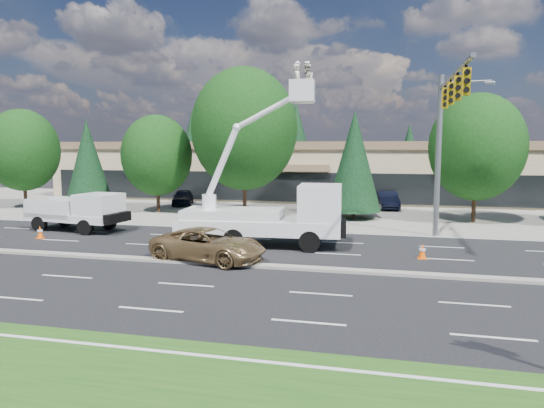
% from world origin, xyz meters
% --- Properties ---
extents(ground, '(140.00, 140.00, 0.00)m').
position_xyz_m(ground, '(0.00, 0.00, 0.00)').
color(ground, black).
rests_on(ground, ground).
extents(concrete_apron, '(140.00, 22.00, 0.01)m').
position_xyz_m(concrete_apron, '(0.00, 20.00, 0.01)').
color(concrete_apron, gray).
rests_on(concrete_apron, ground).
extents(road_median, '(120.00, 0.55, 0.12)m').
position_xyz_m(road_median, '(0.00, 0.00, 0.06)').
color(road_median, gray).
rests_on(road_median, ground).
extents(strip_mall, '(50.40, 15.40, 5.50)m').
position_xyz_m(strip_mall, '(0.00, 29.97, 2.83)').
color(strip_mall, tan).
rests_on(strip_mall, ground).
extents(tree_front_a, '(5.86, 5.86, 8.14)m').
position_xyz_m(tree_front_a, '(-22.00, 15.00, 4.76)').
color(tree_front_a, '#332114').
rests_on(tree_front_a, ground).
extents(tree_front_b, '(3.66, 3.66, 7.22)m').
position_xyz_m(tree_front_b, '(-16.00, 15.00, 3.87)').
color(tree_front_b, '#332114').
rests_on(tree_front_b, ground).
extents(tree_front_c, '(5.40, 5.40, 7.50)m').
position_xyz_m(tree_front_c, '(-10.00, 15.00, 4.39)').
color(tree_front_c, '#332114').
rests_on(tree_front_c, ground).
extents(tree_front_d, '(7.80, 7.80, 10.82)m').
position_xyz_m(tree_front_d, '(-3.00, 15.00, 6.33)').
color(tree_front_d, '#332114').
rests_on(tree_front_d, ground).
extents(tree_front_e, '(3.85, 3.85, 7.59)m').
position_xyz_m(tree_front_e, '(5.00, 15.00, 4.07)').
color(tree_front_e, '#332114').
rests_on(tree_front_e, ground).
extents(tree_front_f, '(6.20, 6.20, 8.60)m').
position_xyz_m(tree_front_f, '(13.00, 15.00, 5.03)').
color(tree_front_f, '#332114').
rests_on(tree_front_f, ground).
extents(tree_back_a, '(5.10, 5.10, 10.06)m').
position_xyz_m(tree_back_a, '(-18.00, 42.00, 5.39)').
color(tree_back_a, '#332114').
rests_on(tree_back_a, ground).
extents(tree_back_b, '(5.44, 5.44, 10.73)m').
position_xyz_m(tree_back_b, '(-4.00, 42.00, 5.76)').
color(tree_back_b, '#332114').
rests_on(tree_back_b, ground).
extents(tree_back_c, '(3.96, 3.96, 7.80)m').
position_xyz_m(tree_back_c, '(10.00, 42.00, 4.18)').
color(tree_back_c, '#332114').
rests_on(tree_back_c, ground).
extents(tree_back_d, '(4.84, 4.84, 9.53)m').
position_xyz_m(tree_back_d, '(22.00, 42.00, 5.11)').
color(tree_back_d, '#332114').
rests_on(tree_back_d, ground).
extents(signal_mast, '(2.76, 10.16, 9.00)m').
position_xyz_m(signal_mast, '(10.03, 7.04, 6.06)').
color(signal_mast, gray).
rests_on(signal_mast, ground).
extents(utility_pickup, '(6.28, 3.08, 2.31)m').
position_xyz_m(utility_pickup, '(-10.75, 6.13, 0.95)').
color(utility_pickup, white).
rests_on(utility_pickup, ground).
extents(bucket_truck, '(8.51, 3.19, 9.21)m').
position_xyz_m(bucket_truck, '(1.59, 4.33, 1.95)').
color(bucket_truck, white).
rests_on(bucket_truck, ground).
extents(traffic_cone_a, '(0.40, 0.40, 0.70)m').
position_xyz_m(traffic_cone_a, '(-11.53, 3.52, 0.34)').
color(traffic_cone_a, '#FF5A08').
rests_on(traffic_cone_a, ground).
extents(traffic_cone_b, '(0.40, 0.40, 0.70)m').
position_xyz_m(traffic_cone_b, '(-2.52, 3.26, 0.34)').
color(traffic_cone_b, '#FF5A08').
rests_on(traffic_cone_b, ground).
extents(traffic_cone_c, '(0.40, 0.40, 0.70)m').
position_xyz_m(traffic_cone_c, '(0.60, 3.70, 0.34)').
color(traffic_cone_c, '#FF5A08').
rests_on(traffic_cone_c, ground).
extents(traffic_cone_d, '(0.40, 0.40, 0.70)m').
position_xyz_m(traffic_cone_d, '(8.84, 3.16, 0.34)').
color(traffic_cone_d, '#FF5A08').
rests_on(traffic_cone_d, ground).
extents(minivan, '(5.62, 3.47, 1.45)m').
position_xyz_m(minivan, '(-0.51, 0.60, 0.73)').
color(minivan, '#967648').
rests_on(minivan, ground).
extents(parked_car_west, '(2.71, 4.29, 1.36)m').
position_xyz_m(parked_car_west, '(-9.94, 19.62, 0.68)').
color(parked_car_west, black).
rests_on(parked_car_west, ground).
extents(parked_car_east, '(2.07, 4.46, 1.42)m').
position_xyz_m(parked_car_east, '(7.40, 21.00, 0.71)').
color(parked_car_east, black).
rests_on(parked_car_east, ground).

